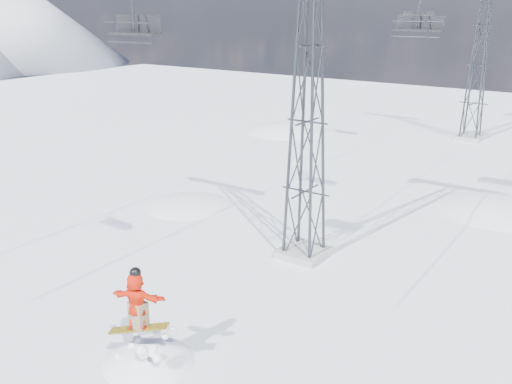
% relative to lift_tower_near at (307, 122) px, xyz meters
% --- Properties ---
extents(ground, '(120.00, 120.00, 0.00)m').
position_rel_lift_tower_near_xyz_m(ground, '(-0.80, -8.00, -5.47)').
color(ground, white).
rests_on(ground, ground).
extents(snow_terrain, '(39.00, 37.00, 22.00)m').
position_rel_lift_tower_near_xyz_m(snow_terrain, '(-5.57, 13.24, -15.06)').
color(snow_terrain, white).
rests_on(snow_terrain, ground).
extents(lift_tower_near, '(5.20, 1.80, 11.43)m').
position_rel_lift_tower_near_xyz_m(lift_tower_near, '(0.00, 0.00, 0.00)').
color(lift_tower_near, '#999999').
rests_on(lift_tower_near, ground).
extents(lift_tower_far, '(5.20, 1.80, 11.43)m').
position_rel_lift_tower_near_xyz_m(lift_tower_far, '(0.00, 25.00, 0.00)').
color(lift_tower_far, '#999999').
rests_on(lift_tower_far, ground).
extents(lift_chair_near, '(1.80, 0.52, 2.24)m').
position_rel_lift_tower_near_xyz_m(lift_chair_near, '(-2.20, -6.35, 3.59)').
color(lift_chair_near, black).
rests_on(lift_chair_near, ground).
extents(lift_chair_mid, '(1.99, 0.57, 2.46)m').
position_rel_lift_tower_near_xyz_m(lift_chair_mid, '(2.20, 5.09, 3.41)').
color(lift_chair_mid, black).
rests_on(lift_chair_mid, ground).
extents(lift_chair_far, '(1.98, 0.57, 2.46)m').
position_rel_lift_tower_near_xyz_m(lift_chair_far, '(-2.20, 17.69, 3.42)').
color(lift_chair_far, black).
rests_on(lift_chair_far, ground).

